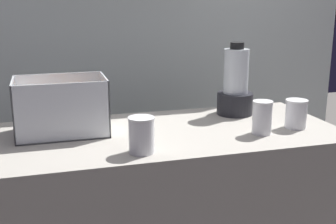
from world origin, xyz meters
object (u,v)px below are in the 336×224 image
Objects in this scene: carrot_display_bin at (62,117)px; juice_cup_beet_middle at (296,116)px; blender_pitcher at (235,87)px; juice_cup_orange_left at (262,119)px; juice_cup_beet_far_left at (141,137)px.

carrot_display_bin is 2.97× the size of juice_cup_beet_middle.
juice_cup_orange_left is (-0.02, -0.31, -0.07)m from blender_pitcher.
juice_cup_beet_middle is (0.93, -0.19, -0.02)m from carrot_display_bin.
juice_cup_orange_left is (0.76, -0.22, -0.01)m from carrot_display_bin.
juice_cup_beet_far_left is at bearing -171.03° from juice_cup_orange_left.
carrot_display_bin reaches higher than juice_cup_beet_middle.
juice_cup_beet_far_left is at bearing -143.75° from blender_pitcher.
blender_pitcher reaches higher than juice_cup_beet_middle.
juice_cup_orange_left is 0.18m from juice_cup_beet_middle.
carrot_display_bin is at bearing 163.55° from juice_cup_orange_left.
juice_cup_beet_middle is at bearing 11.61° from juice_cup_orange_left.
blender_pitcher is 0.32m from juice_cup_beet_middle.
juice_cup_orange_left is 1.12× the size of juice_cup_beet_middle.
juice_cup_orange_left reaches higher than juice_cup_beet_middle.
carrot_display_bin is 0.95m from juice_cup_beet_middle.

